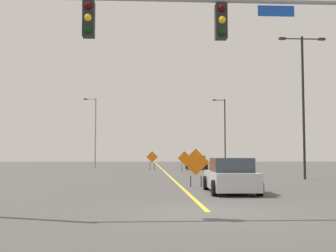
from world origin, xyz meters
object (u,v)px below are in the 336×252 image
Objects in this scene: construction_sign_median_near at (152,158)px; construction_sign_right_shoulder at (185,159)px; street_lamp_far_right at (224,130)px; street_lamp_mid_right at (95,130)px; car_black_distant at (196,163)px; traffic_signal_assembly at (90,38)px; street_lamp_near_left at (303,96)px; construction_sign_right_lane at (196,163)px; car_silver_mid at (231,177)px.

construction_sign_right_shoulder is (3.14, -2.46, -0.05)m from construction_sign_median_near.
street_lamp_far_right is 4.51× the size of construction_sign_right_shoulder.
street_lamp_mid_right is 13.48m from car_black_distant.
street_lamp_far_right is at bearing 46.64° from construction_sign_median_near.
traffic_signal_assembly is at bearing -105.73° from street_lamp_far_right.
street_lamp_near_left is at bearing -59.23° from construction_sign_median_near.
construction_sign_right_lane is at bearing -103.16° from street_lamp_far_right.
construction_sign_right_lane is at bearing -96.92° from car_black_distant.
construction_sign_median_near is 0.46× the size of car_silver_mid.
street_lamp_mid_right is at bearing 135.05° from construction_sign_right_shoulder.
traffic_signal_assembly is at bearing -94.14° from construction_sign_median_near.
traffic_signal_assembly is at bearing -83.37° from street_lamp_mid_right.
construction_sign_right_lane is 3.62m from car_silver_mid.
car_black_distant is (7.13, 33.65, -4.34)m from traffic_signal_assembly.
construction_sign_right_lane is 1.00× the size of construction_sign_right_shoulder.
construction_sign_right_shoulder is (5.43, 29.16, -3.82)m from traffic_signal_assembly.
street_lamp_near_left reaches higher than street_lamp_mid_right.
street_lamp_mid_right is at bearing 96.63° from traffic_signal_assembly.
street_lamp_mid_right is 1.88× the size of car_black_distant.
construction_sign_right_shoulder is at bearing 115.44° from street_lamp_near_left.
car_silver_mid is at bearing -72.09° from construction_sign_right_lane.
construction_sign_right_lane is 22.32m from construction_sign_median_near.
construction_sign_median_near is (6.84, -7.50, -3.37)m from street_lamp_mid_right.
street_lamp_mid_right is 14.51m from construction_sign_right_shoulder.
construction_sign_right_lane reaches higher than car_black_distant.
construction_sign_right_shoulder is 0.43× the size of car_black_distant.
street_lamp_near_left reaches higher than construction_sign_right_shoulder.
construction_sign_median_near reaches higher than car_silver_mid.
street_lamp_far_right reaches higher than construction_sign_median_near.
car_silver_mid is (-6.79, -9.22, -4.82)m from street_lamp_near_left.
street_lamp_far_right is 10.05m from car_black_distant.
construction_sign_median_near is 5.28m from car_black_distant.
traffic_signal_assembly is at bearing -101.96° from car_black_distant.
construction_sign_right_shoulder is at bearing -38.12° from construction_sign_median_near.
street_lamp_near_left is at bearing 51.53° from traffic_signal_assembly.
street_lamp_mid_right is 1.98× the size of car_silver_mid.
street_lamp_far_right reaches higher than car_silver_mid.
traffic_signal_assembly is 10.96m from construction_sign_right_lane.
construction_sign_right_lane is 0.43× the size of car_black_distant.
street_lamp_far_right reaches higher than traffic_signal_assembly.
traffic_signal_assembly is 31.93m from construction_sign_median_near.
street_lamp_near_left is 4.91× the size of construction_sign_right_shoulder.
traffic_signal_assembly is 2.76× the size of car_silver_mid.
street_lamp_near_left is 19.71m from car_black_distant.
construction_sign_right_shoulder is at bearing 86.39° from construction_sign_right_lane.
construction_sign_right_lane is at bearing 65.98° from traffic_signal_assembly.
traffic_signal_assembly is 9.07m from car_silver_mid.
street_lamp_mid_right is at bearing -171.31° from street_lamp_far_right.
construction_sign_right_shoulder is at bearing 89.64° from car_silver_mid.
car_black_distant is at bearing 104.99° from street_lamp_near_left.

